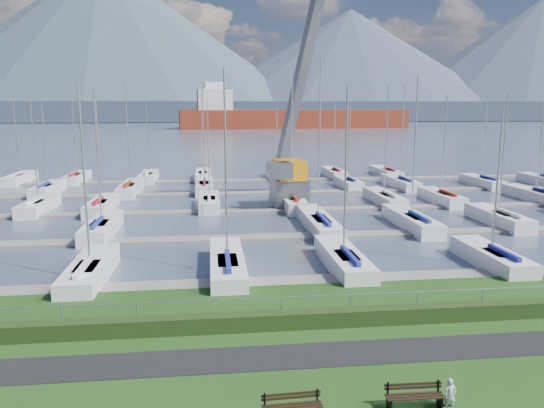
{
  "coord_description": "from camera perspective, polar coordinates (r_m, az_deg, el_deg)",
  "views": [
    {
      "loc": [
        -3.88,
        -21.13,
        9.18
      ],
      "look_at": [
        0.0,
        12.0,
        3.0
      ],
      "focal_mm": 35.0,
      "sensor_mm": 36.0,
      "label": 1
    }
  ],
  "objects": [
    {
      "name": "sailboat_fleet",
      "position": [
        50.16,
        -4.32,
        6.16
      ],
      "size": [
        74.85,
        49.85,
        13.62
      ],
      "color": "white",
      "rests_on": "water"
    },
    {
      "name": "docks",
      "position": [
        48.21,
        -1.94,
        -0.75
      ],
      "size": [
        90.0,
        41.6,
        0.25
      ],
      "color": "slate",
      "rests_on": "water"
    },
    {
      "name": "mountains",
      "position": [
        427.55,
        -5.34,
        15.48
      ],
      "size": [
        1190.0,
        360.0,
        115.0
      ],
      "color": "#414960",
      "rests_on": "water"
    },
    {
      "name": "bench_left",
      "position": [
        16.8,
        2.16,
        -20.94
      ],
      "size": [
        1.81,
        0.49,
        0.85
      ],
      "rotation": [
        0.0,
        0.0,
        0.04
      ],
      "color": "black",
      "rests_on": "grass"
    },
    {
      "name": "foothill",
      "position": [
        351.16,
        -6.14,
        9.91
      ],
      "size": [
        900.0,
        80.0,
        12.0
      ],
      "primitive_type": "cube",
      "color": "#3C4557",
      "rests_on": "water"
    },
    {
      "name": "path",
      "position": [
        20.68,
        5.03,
        -15.86
      ],
      "size": [
        160.0,
        2.0,
        0.04
      ],
      "primitive_type": "cube",
      "color": "black",
      "rests_on": "grass"
    },
    {
      "name": "water",
      "position": [
        281.32,
        -5.95,
        8.49
      ],
      "size": [
        800.0,
        540.0,
        0.2
      ],
      "primitive_type": "cube",
      "color": "#485369"
    },
    {
      "name": "bench_right",
      "position": [
        17.82,
        15.05,
        -19.34
      ],
      "size": [
        1.81,
        0.47,
        0.85
      ],
      "rotation": [
        0.0,
        0.0,
        -0.03
      ],
      "color": "black",
      "rests_on": "grass"
    },
    {
      "name": "cargo_ship_mid",
      "position": [
        232.86,
        1.31,
        9.1
      ],
      "size": [
        99.56,
        25.16,
        21.5
      ],
      "rotation": [
        0.0,
        0.0,
        0.07
      ],
      "color": "maroon",
      "rests_on": "water"
    },
    {
      "name": "hedge",
      "position": [
        22.86,
        3.7,
        -12.25
      ],
      "size": [
        80.0,
        0.7,
        0.7
      ],
      "primitive_type": "cube",
      "color": "#213513",
      "rests_on": "grass"
    },
    {
      "name": "crane",
      "position": [
        50.92,
        2.2,
        6.15
      ],
      "size": [
        6.13,
        13.23,
        22.35
      ],
      "rotation": [
        0.0,
        0.0,
        0.1
      ],
      "color": "#57585E",
      "rests_on": "water"
    },
    {
      "name": "person",
      "position": [
        18.17,
        18.64,
        -18.5
      ],
      "size": [
        0.4,
        0.27,
        1.07
      ],
      "primitive_type": "imported",
      "rotation": [
        0.0,
        0.0,
        0.03
      ],
      "color": "#ADAEB4",
      "rests_on": "grass"
    },
    {
      "name": "fence",
      "position": [
        22.91,
        3.55,
        -9.9
      ],
      "size": [
        80.0,
        0.04,
        0.04
      ],
      "primitive_type": "cylinder",
      "rotation": [
        0.0,
        1.57,
        0.0
      ],
      "color": "#95989D",
      "rests_on": "grass"
    }
  ]
}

